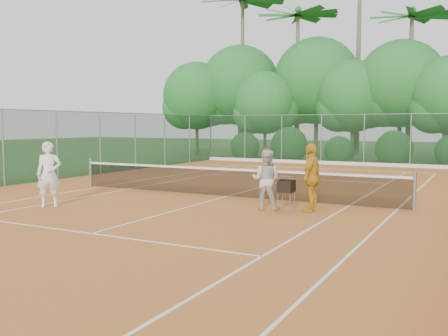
# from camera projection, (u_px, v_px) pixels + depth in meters

# --- Properties ---
(ground) EXTENTS (120.00, 120.00, 0.00)m
(ground) POSITION_uv_depth(u_px,v_px,m) (226.00, 197.00, 16.66)
(ground) COLOR #224E1B
(ground) RESTS_ON ground
(clay_court) EXTENTS (18.00, 36.00, 0.02)m
(clay_court) POSITION_uv_depth(u_px,v_px,m) (226.00, 197.00, 16.66)
(clay_court) COLOR #B56729
(clay_court) RESTS_ON ground
(tennis_net) EXTENTS (11.97, 0.10, 1.10)m
(tennis_net) POSITION_uv_depth(u_px,v_px,m) (226.00, 181.00, 16.61)
(tennis_net) COLOR gray
(tennis_net) RESTS_ON clay_court
(player_white) EXTENTS (0.82, 0.81, 1.91)m
(player_white) POSITION_uv_depth(u_px,v_px,m) (49.00, 174.00, 14.59)
(player_white) COLOR white
(player_white) RESTS_ON clay_court
(player_center_grp) EXTENTS (0.90, 0.74, 1.74)m
(player_center_grp) POSITION_uv_depth(u_px,v_px,m) (266.00, 179.00, 14.08)
(player_center_grp) COLOR beige
(player_center_grp) RESTS_ON clay_court
(player_yellow) EXTENTS (0.47, 1.11, 1.90)m
(player_yellow) POSITION_uv_depth(u_px,v_px,m) (311.00, 178.00, 13.74)
(player_yellow) COLOR gold
(player_yellow) RESTS_ON clay_court
(ball_hopper) EXTENTS (0.39, 0.39, 0.90)m
(ball_hopper) POSITION_uv_depth(u_px,v_px,m) (286.00, 187.00, 13.56)
(ball_hopper) COLOR gray
(ball_hopper) RESTS_ON clay_court
(stray_ball_a) EXTENTS (0.07, 0.07, 0.07)m
(stray_ball_a) POSITION_uv_depth(u_px,v_px,m) (320.00, 167.00, 28.02)
(stray_ball_a) COLOR #C5D631
(stray_ball_a) RESTS_ON clay_court
(stray_ball_b) EXTENTS (0.07, 0.07, 0.07)m
(stray_ball_b) POSITION_uv_depth(u_px,v_px,m) (318.00, 172.00, 25.10)
(stray_ball_b) COLOR #ACC52E
(stray_ball_b) RESTS_ON clay_court
(stray_ball_c) EXTENTS (0.07, 0.07, 0.07)m
(stray_ball_c) POSITION_uv_depth(u_px,v_px,m) (332.00, 171.00, 25.23)
(stray_ball_c) COLOR #AFD130
(stray_ball_c) RESTS_ON clay_court
(court_markings) EXTENTS (11.03, 23.83, 0.01)m
(court_markings) POSITION_uv_depth(u_px,v_px,m) (226.00, 197.00, 16.66)
(court_markings) COLOR white
(court_markings) RESTS_ON clay_court
(fence_back) EXTENTS (18.07, 0.07, 3.00)m
(fence_back) POSITION_uv_depth(u_px,v_px,m) (342.00, 140.00, 29.74)
(fence_back) COLOR #19381E
(fence_back) RESTS_ON clay_court
(fence_left) EXTENTS (0.07, 33.07, 3.00)m
(fence_left) POSITION_uv_depth(u_px,v_px,m) (3.00, 148.00, 19.39)
(fence_left) COLOR #19381E
(fence_left) RESTS_ON clay_court
(tropical_treeline) EXTENTS (32.10, 8.49, 15.03)m
(tropical_treeline) POSITION_uv_depth(u_px,v_px,m) (385.00, 84.00, 33.36)
(tropical_treeline) COLOR brown
(tropical_treeline) RESTS_ON ground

